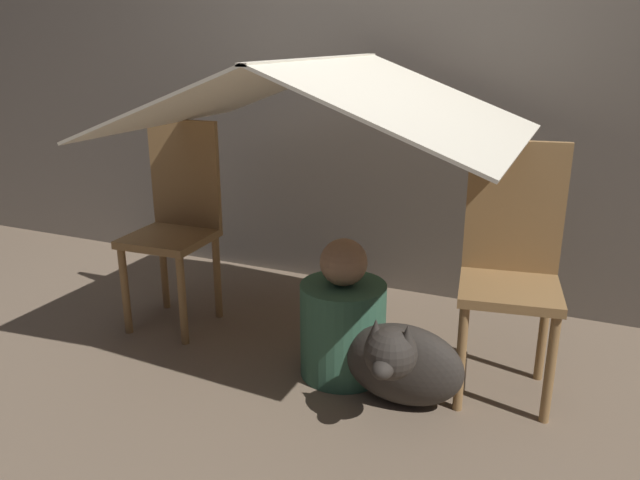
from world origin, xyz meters
name	(u,v)px	position (x,y,z in m)	size (l,w,h in m)	color
ground_plane	(301,375)	(0.00, 0.00, 0.00)	(8.80, 8.80, 0.00)	#7A6651
wall_back	(391,55)	(0.00, 1.08, 1.25)	(7.00, 0.05, 2.50)	#6B6056
chair_left	(177,217)	(-0.78, 0.27, 0.52)	(0.38, 0.38, 0.97)	olive
chair_right	(511,262)	(0.76, 0.27, 0.52)	(0.42, 0.42, 0.97)	olive
sheet_canopy	(320,97)	(0.00, 0.19, 1.12)	(1.55, 1.18, 0.30)	silver
person_front	(343,321)	(0.15, 0.09, 0.23)	(0.35, 0.35, 0.59)	#38664C
dog	(401,362)	(0.44, -0.06, 0.19)	(0.46, 0.41, 0.41)	#332D28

